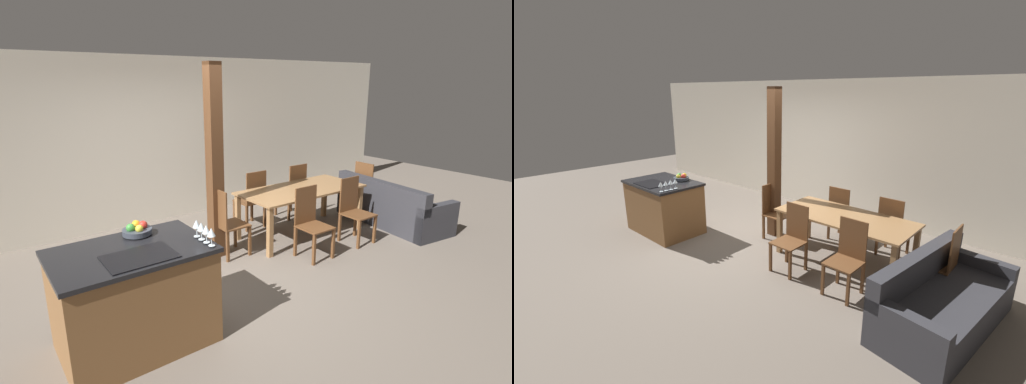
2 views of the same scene
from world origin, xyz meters
TOP-DOWN VIEW (x-y plane):
  - ground_plane at (0.00, 0.00)m, footprint 16.00×16.00m
  - wall_back at (0.00, 2.51)m, footprint 11.20×0.08m
  - kitchen_island at (-1.29, -0.55)m, footprint 1.32×0.89m
  - fruit_bowl at (-1.13, -0.27)m, footprint 0.27×0.27m
  - wine_glass_near at (-0.71, -0.92)m, footprint 0.07×0.07m
  - wine_glass_middle at (-0.71, -0.83)m, footprint 0.07×0.07m
  - wine_glass_far at (-0.71, -0.74)m, footprint 0.07×0.07m
  - wine_glass_end at (-0.71, -0.65)m, footprint 0.07×0.07m
  - dining_table at (1.74, 0.57)m, footprint 1.96×0.90m
  - dining_chair_near_left at (1.29, -0.10)m, footprint 0.40×0.40m
  - dining_chair_near_right at (2.18, -0.10)m, footprint 0.40×0.40m
  - dining_chair_far_left at (1.29, 1.23)m, footprint 0.40×0.40m
  - dining_chair_far_right at (2.18, 1.23)m, footprint 0.40×0.40m
  - dining_chair_head_end at (0.38, 0.57)m, footprint 0.40×0.40m
  - dining_chair_foot_end at (3.09, 0.57)m, footprint 0.40×0.40m
  - couch at (3.27, 0.02)m, footprint 1.03×1.93m
  - timber_post at (0.28, 0.66)m, footprint 0.17×0.17m

SIDE VIEW (x-z plane):
  - ground_plane at x=0.00m, z-range 0.00..0.00m
  - couch at x=3.27m, z-range -0.12..0.65m
  - kitchen_island at x=-1.29m, z-range 0.00..0.94m
  - dining_chair_near_left at x=1.29m, z-range 0.01..0.97m
  - dining_chair_near_right at x=2.18m, z-range 0.01..0.97m
  - dining_chair_far_left at x=1.29m, z-range 0.01..0.97m
  - dining_chair_far_right at x=2.18m, z-range 0.01..0.97m
  - dining_chair_head_end at x=0.38m, z-range 0.01..0.97m
  - dining_chair_foot_end at x=3.09m, z-range 0.01..0.97m
  - dining_table at x=1.74m, z-range 0.28..1.01m
  - fruit_bowl at x=-1.13m, z-range 0.92..1.04m
  - wine_glass_near at x=-0.71m, z-range 0.98..1.14m
  - wine_glass_middle at x=-0.71m, z-range 0.98..1.14m
  - wine_glass_far at x=-0.71m, z-range 0.98..1.14m
  - wine_glass_end at x=-0.71m, z-range 0.98..1.14m
  - timber_post at x=0.28m, z-range 0.00..2.54m
  - wall_back at x=0.00m, z-range 0.00..2.70m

